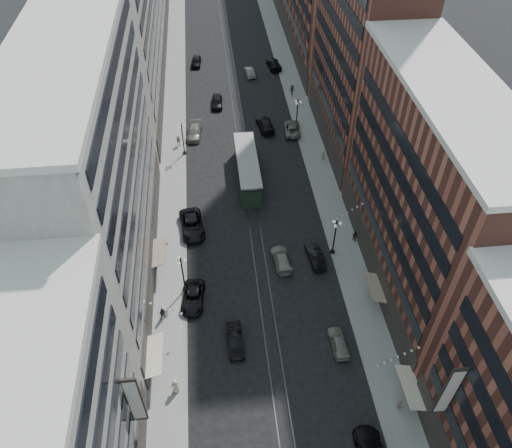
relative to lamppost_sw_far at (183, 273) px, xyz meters
name	(u,v)px	position (x,y,z in m)	size (l,w,h in m)	color
ground	(241,133)	(9.20, 32.00, -3.10)	(220.00, 220.00, 0.00)	black
sidewalk_west	(174,105)	(-1.80, 42.00, -3.02)	(4.00, 180.00, 0.15)	gray
sidewalk_east	(297,98)	(20.20, 42.00, -3.02)	(4.00, 180.00, 0.15)	gray
rail_west	(232,102)	(8.50, 42.00, -3.09)	(0.12, 180.00, 0.02)	#2D2D33
rail_east	(240,102)	(9.90, 42.00, -3.09)	(0.12, 180.00, 0.02)	#2D2D33
building_west_mid	(97,174)	(-7.80, 5.00, 10.90)	(8.00, 36.00, 28.00)	#9C988A
building_east_mid	(426,197)	(26.20, 0.00, 8.90)	(8.00, 30.00, 24.00)	brown
building_east_tower	(368,8)	(26.20, 28.00, 17.90)	(8.00, 26.00, 42.00)	brown
lamppost_sw_far	(183,273)	(0.00, 0.00, 0.00)	(1.03, 1.14, 5.52)	black
lamppost_sw_mid	(183,138)	(0.00, 27.00, 0.00)	(1.03, 1.14, 5.52)	black
lamppost_se_far	(335,236)	(18.40, 4.00, 0.00)	(1.03, 1.14, 5.52)	black
lamppost_se_mid	(297,113)	(18.40, 32.00, 0.00)	(1.03, 1.14, 5.52)	black
streetcar	(247,170)	(9.20, 19.91, -1.39)	(2.96, 13.36, 3.70)	#223626
car_2	(193,298)	(0.93, -1.75, -2.38)	(2.39, 5.18, 1.44)	black
car_4	(339,342)	(16.14, -9.30, -2.39)	(1.67, 4.14, 1.41)	gray
car_5	(235,340)	(5.29, -7.91, -2.35)	(1.58, 4.55, 1.50)	black
pedestrian_1	(175,386)	(-0.91, -12.67, -1.98)	(0.94, 0.52, 1.93)	beige
pedestrian_2	(163,314)	(-2.33, -3.87, -2.07)	(0.85, 0.47, 1.75)	black
pedestrian_4	(400,405)	(20.32, -16.77, -2.18)	(0.89, 0.41, 1.53)	#BEAF9D
car_7	(192,225)	(0.97, 10.05, -2.23)	(2.89, 6.26, 1.74)	black
car_8	(194,132)	(1.60, 31.97, -2.32)	(2.17, 5.35, 1.55)	slate
car_9	(196,61)	(2.40, 57.00, -2.34)	(1.79, 4.44, 1.51)	black
car_10	(315,256)	(16.00, 3.00, -2.34)	(1.59, 4.56, 1.50)	black
car_11	(292,128)	(17.60, 31.38, -2.35)	(2.49, 5.39, 1.50)	slate
car_12	(274,64)	(17.60, 54.21, -2.30)	(2.23, 5.48, 1.59)	black
car_13	(217,102)	(5.76, 41.09, -2.31)	(1.85, 4.61, 1.57)	black
car_14	(250,72)	(12.56, 51.55, -2.40)	(1.48, 4.24, 1.40)	gray
pedestrian_5	(163,244)	(-2.75, 6.91, -2.18)	(1.43, 0.41, 1.54)	black
pedestrian_6	(179,141)	(-0.87, 29.30, -2.03)	(1.08, 0.49, 1.84)	#A9A08C
pedestrian_7	(355,236)	(21.66, 5.85, -2.16)	(0.76, 0.42, 1.57)	black
pedestrian_8	(323,154)	(21.04, 23.32, -2.06)	(0.65, 0.43, 1.78)	beige
pedestrian_9	(292,90)	(19.48, 43.17, -2.02)	(1.20, 0.49, 1.85)	black
car_extra_0	(281,259)	(11.80, 3.08, -2.39)	(1.99, 4.89, 1.42)	gray
car_extra_1	(265,124)	(13.34, 32.90, -2.28)	(2.29, 5.64, 1.64)	black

